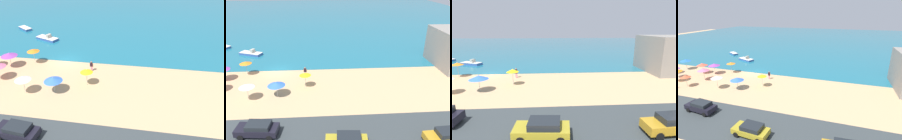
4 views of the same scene
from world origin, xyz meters
The scene contains 10 objects.
ground_plane centered at (0.00, 0.00, 0.00)m, with size 160.00×160.00×0.00m, color tan.
sea centered at (0.00, 55.00, 0.03)m, with size 150.00×110.00×0.05m, color #1D687E.
beach_umbrella_0 centered at (5.30, -6.44, 2.17)m, with size 1.72×1.72×2.46m.
beach_umbrella_2 centered at (-2.11, -9.58, 2.16)m, with size 2.04×2.04×2.43m.
beach_umbrella_4 centered at (-4.74, -1.52, 2.28)m, with size 1.94×1.94×2.53m.
beach_umbrella_10 centered at (1.53, -8.77, 1.92)m, with size 2.39×2.39×2.25m.
bather_0 centered at (4.98, -2.55, 0.91)m, with size 0.57×0.27×1.63m.
parked_car_1 centered at (20.12, -19.28, 0.86)m, with size 4.43×1.96×1.52m.
parked_car_2 centered at (1.01, -16.83, 0.85)m, with size 4.48×2.22×1.49m.
skiff_offshore centered at (-7.06, 8.60, 0.38)m, with size 5.22×3.37×1.26m.
Camera 2 is at (8.11, -35.62, 15.66)m, focal length 35.00 mm.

